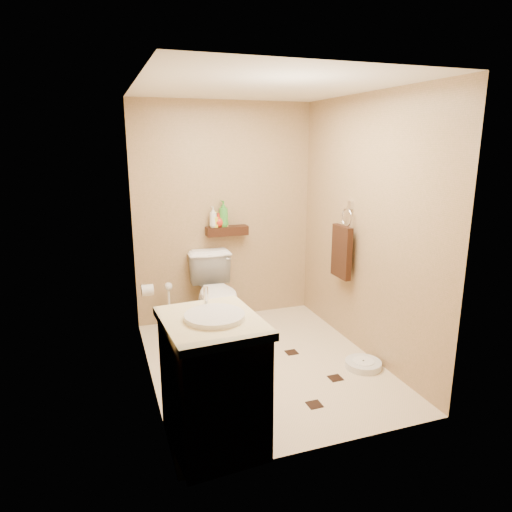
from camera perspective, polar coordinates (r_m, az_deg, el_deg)
name	(u,v)px	position (r m, az deg, el deg)	size (l,w,h in m)	color
ground	(263,363)	(4.31, 0.90, -13.19)	(2.50, 2.50, 0.00)	beige
wall_back	(225,214)	(5.07, -3.92, 5.32)	(2.00, 0.04, 2.40)	tan
wall_front	(335,274)	(2.80, 9.85, -2.23)	(2.00, 0.04, 2.40)	tan
wall_left	(144,243)	(3.69, -13.79, 1.55)	(0.04, 2.50, 2.40)	tan
wall_right	(365,228)	(4.34, 13.48, 3.45)	(0.04, 2.50, 2.40)	tan
ceiling	(264,86)	(3.85, 1.05, 20.46)	(2.00, 2.50, 0.02)	white
wall_shelf	(227,231)	(5.03, -3.64, 3.16)	(0.46, 0.14, 0.10)	#341A0E
floor_accents	(267,364)	(4.27, 1.34, -13.37)	(1.11, 1.52, 0.01)	black
toilet	(217,295)	(4.82, -4.94, -4.86)	(0.46, 0.81, 0.82)	white
vanity	(213,380)	(3.11, -5.39, -15.21)	(0.65, 0.77, 1.03)	brown
bathroom_scale	(363,364)	(4.32, 13.26, -13.02)	(0.36, 0.36, 0.07)	silver
toilet_brush	(170,313)	(5.03, -10.75, -6.98)	(0.12, 0.12, 0.52)	#196664
towel_ring	(342,249)	(4.56, 10.70, 0.82)	(0.12, 0.30, 0.76)	silver
toilet_paper	(147,290)	(4.47, -13.43, -4.18)	(0.12, 0.11, 0.12)	silver
bottle_a	(213,217)	(4.96, -5.37, 4.89)	(0.09, 0.09, 0.23)	silver
bottle_b	(215,219)	(4.97, -5.18, 4.58)	(0.08, 0.08, 0.17)	yellow
bottle_c	(219,220)	(4.98, -4.69, 4.51)	(0.12, 0.12, 0.15)	red
bottle_d	(223,214)	(4.99, -4.09, 5.30)	(0.11, 0.11, 0.28)	green
bottle_e	(224,220)	(5.00, -4.02, 4.57)	(0.07, 0.07, 0.15)	#FFB854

